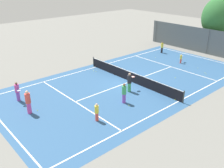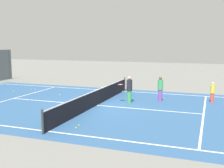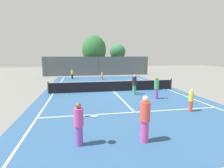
{
  "view_description": "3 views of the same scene",
  "coord_description": "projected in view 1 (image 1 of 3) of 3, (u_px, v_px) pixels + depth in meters",
  "views": [
    {
      "loc": [
        15.43,
        -15.98,
        9.46
      ],
      "look_at": [
        0.51,
        -2.87,
        0.73
      ],
      "focal_mm": 39.87,
      "sensor_mm": 36.0,
      "label": 1
    },
    {
      "loc": [
        -15.6,
        -6.67,
        3.88
      ],
      "look_at": [
        0.76,
        -0.75,
        1.3
      ],
      "focal_mm": 44.19,
      "sensor_mm": 36.0,
      "label": 2
    },
    {
      "loc": [
        -3.18,
        -16.07,
        3.33
      ],
      "look_at": [
        -0.69,
        -2.83,
        1.17
      ],
      "focal_mm": 28.25,
      "sensor_mm": 36.0,
      "label": 3
    }
  ],
  "objects": [
    {
      "name": "tennis_ball_0",
      "position": [
        205.0,
        73.0,
        26.16
      ],
      "size": [
        0.07,
        0.07,
        0.07
      ],
      "primitive_type": "sphere",
      "color": "#CCE533",
      "rests_on": "ground_plane"
    },
    {
      "name": "tennis_ball_3",
      "position": [
        198.0,
        68.0,
        27.49
      ],
      "size": [
        0.07,
        0.07,
        0.07
      ],
      "primitive_type": "sphere",
      "color": "#CCE533",
      "rests_on": "ground_plane"
    },
    {
      "name": "player_5",
      "position": [
        124.0,
        93.0,
        19.76
      ],
      "size": [
        0.36,
        0.36,
        1.68
      ],
      "color": "purple",
      "rests_on": "ground_plane"
    },
    {
      "name": "tennis_ball_6",
      "position": [
        156.0,
        57.0,
        31.06
      ],
      "size": [
        0.07,
        0.07,
        0.07
      ],
      "primitive_type": "sphere",
      "color": "#CCE533",
      "rests_on": "ground_plane"
    },
    {
      "name": "tennis_ball_1",
      "position": [
        96.0,
        72.0,
        26.46
      ],
      "size": [
        0.07,
        0.07,
        0.07
      ],
      "primitive_type": "sphere",
      "color": "#CCE533",
      "rests_on": "ground_plane"
    },
    {
      "name": "tennis_net",
      "position": [
        131.0,
        77.0,
        23.87
      ],
      "size": [
        11.9,
        0.1,
        1.1
      ],
      "color": "#333833",
      "rests_on": "ground_plane"
    },
    {
      "name": "tennis_ball_8",
      "position": [
        129.0,
        106.0,
        19.54
      ],
      "size": [
        0.07,
        0.07,
        0.07
      ],
      "primitive_type": "sphere",
      "color": "#CCE533",
      "rests_on": "ground_plane"
    },
    {
      "name": "perimeter_fence",
      "position": [
        208.0,
        42.0,
        31.9
      ],
      "size": [
        18.0,
        0.12,
        3.2
      ],
      "color": "#515B60",
      "rests_on": "ground_plane"
    },
    {
      "name": "tennis_ball_2",
      "position": [
        222.0,
        78.0,
        24.77
      ],
      "size": [
        0.07,
        0.07,
        0.07
      ],
      "primitive_type": "sphere",
      "color": "#CCE533",
      "rests_on": "ground_plane"
    },
    {
      "name": "player_0",
      "position": [
        162.0,
        47.0,
        32.69
      ],
      "size": [
        0.32,
        0.32,
        1.49
      ],
      "color": "#232328",
      "rests_on": "ground_plane"
    },
    {
      "name": "tennis_ball_4",
      "position": [
        37.0,
        110.0,
        18.87
      ],
      "size": [
        0.07,
        0.07,
        0.07
      ],
      "primitive_type": "sphere",
      "color": "#CCE533",
      "rests_on": "ground_plane"
    },
    {
      "name": "tennis_ball_7",
      "position": [
        175.0,
        78.0,
        24.9
      ],
      "size": [
        0.07,
        0.07,
        0.07
      ],
      "primitive_type": "sphere",
      "color": "#CCE533",
      "rests_on": "ground_plane"
    },
    {
      "name": "player_6",
      "position": [
        181.0,
        58.0,
        28.91
      ],
      "size": [
        0.51,
        0.81,
        1.08
      ],
      "color": "#E54C3F",
      "rests_on": "ground_plane"
    },
    {
      "name": "player_3",
      "position": [
        28.0,
        102.0,
        18.2
      ],
      "size": [
        0.39,
        0.39,
        1.85
      ],
      "color": "#D14799",
      "rests_on": "ground_plane"
    },
    {
      "name": "player_4",
      "position": [
        129.0,
        82.0,
        21.68
      ],
      "size": [
        0.54,
        0.96,
        1.75
      ],
      "color": "#3FA559",
      "rests_on": "ground_plane"
    },
    {
      "name": "tree_1",
      "position": [
        218.0,
        17.0,
        32.53
      ],
      "size": [
        4.33,
        4.21,
        7.0
      ],
      "color": "brown",
      "rests_on": "ground_plane"
    },
    {
      "name": "ground_plane",
      "position": [
        131.0,
        82.0,
        24.08
      ],
      "size": [
        80.0,
        80.0,
        0.0
      ],
      "primitive_type": "plane",
      "color": "slate"
    },
    {
      "name": "player_2",
      "position": [
        17.0,
        91.0,
        20.06
      ],
      "size": [
        0.93,
        0.43,
        1.65
      ],
      "color": "purple",
      "rests_on": "ground_plane"
    },
    {
      "name": "tennis_ball_10",
      "position": [
        175.0,
        100.0,
        20.47
      ],
      "size": [
        0.07,
        0.07,
        0.07
      ],
      "primitive_type": "sphere",
      "color": "#CCE533",
      "rests_on": "ground_plane"
    },
    {
      "name": "player_1",
      "position": [
        97.0,
        112.0,
        17.34
      ],
      "size": [
        0.29,
        0.29,
        1.36
      ],
      "color": "#E54C3F",
      "rests_on": "ground_plane"
    },
    {
      "name": "tennis_ball_5",
      "position": [
        93.0,
        71.0,
        26.7
      ],
      "size": [
        0.07,
        0.07,
        0.07
      ],
      "primitive_type": "sphere",
      "color": "#CCE533",
      "rests_on": "ground_plane"
    },
    {
      "name": "tennis_ball_9",
      "position": [
        206.0,
        74.0,
        25.85
      ],
      "size": [
        0.07,
        0.07,
        0.07
      ],
      "primitive_type": "sphere",
      "color": "#CCE533",
      "rests_on": "ground_plane"
    },
    {
      "name": "court_surface",
      "position": [
        131.0,
        81.0,
        24.08
      ],
      "size": [
        13.0,
        25.0,
        0.01
      ],
      "color": "#2D5684",
      "rests_on": "ground_plane"
    }
  ]
}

